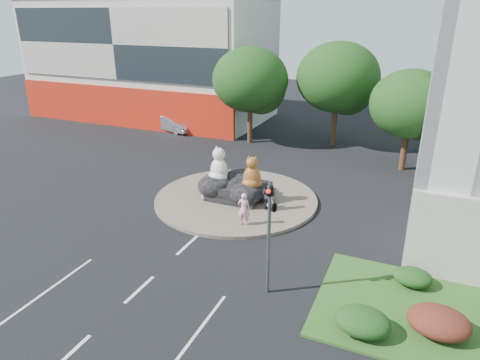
# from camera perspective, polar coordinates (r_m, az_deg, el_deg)

# --- Properties ---
(ground) EXTENTS (120.00, 120.00, 0.00)m
(ground) POSITION_cam_1_polar(r_m,az_deg,el_deg) (19.09, -13.24, -14.03)
(ground) COLOR black
(ground) RESTS_ON ground
(roundabout_island) EXTENTS (10.00, 10.00, 0.20)m
(roundabout_island) POSITION_cam_1_polar(r_m,az_deg,el_deg) (26.54, -0.54, -2.50)
(roundabout_island) COLOR brown
(roundabout_island) RESTS_ON ground
(rock_plinth) EXTENTS (3.20, 2.60, 0.90)m
(rock_plinth) POSITION_cam_1_polar(r_m,az_deg,el_deg) (26.32, -0.55, -1.41)
(rock_plinth) COLOR black
(rock_plinth) RESTS_ON roundabout_island
(shophouse_block) EXTENTS (25.20, 12.30, 17.40)m
(shophouse_block) POSITION_cam_1_polar(r_m,az_deg,el_deg) (49.02, -11.75, 15.62)
(shophouse_block) COLOR beige
(shophouse_block) RESTS_ON ground
(grass_verge) EXTENTS (10.00, 6.00, 0.12)m
(grass_verge) POSITION_cam_1_polar(r_m,az_deg,el_deg) (18.74, 26.29, -16.51)
(grass_verge) COLOR #274B19
(grass_verge) RESTS_ON ground
(tree_left) EXTENTS (6.46, 6.46, 8.27)m
(tree_left) POSITION_cam_1_polar(r_m,az_deg,el_deg) (37.30, 1.51, 12.83)
(tree_left) COLOR #382314
(tree_left) RESTS_ON ground
(tree_mid) EXTENTS (6.84, 6.84, 8.76)m
(tree_mid) POSITION_cam_1_polar(r_m,az_deg,el_deg) (37.20, 13.02, 12.76)
(tree_mid) COLOR #382314
(tree_mid) RESTS_ON ground
(tree_right) EXTENTS (5.70, 5.70, 7.30)m
(tree_right) POSITION_cam_1_polar(r_m,az_deg,el_deg) (32.80, 21.89, 8.98)
(tree_right) COLOR #382314
(tree_right) RESTS_ON ground
(hedge_near_green) EXTENTS (2.00, 1.60, 0.90)m
(hedge_near_green) POSITION_cam_1_polar(r_m,az_deg,el_deg) (16.74, 16.04, -17.68)
(hedge_near_green) COLOR #153611
(hedge_near_green) RESTS_ON grass_verge
(hedge_red) EXTENTS (2.20, 1.76, 0.99)m
(hedge_red) POSITION_cam_1_polar(r_m,az_deg,el_deg) (17.56, 24.98, -16.79)
(hedge_red) COLOR #441312
(hedge_red) RESTS_ON grass_verge
(hedge_back_green) EXTENTS (1.60, 1.28, 0.72)m
(hedge_back_green) POSITION_cam_1_polar(r_m,az_deg,el_deg) (19.90, 22.02, -11.91)
(hedge_back_green) COLOR #153611
(hedge_back_green) RESTS_ON grass_verge
(traffic_light) EXTENTS (0.44, 1.24, 5.00)m
(traffic_light) POSITION_cam_1_polar(r_m,az_deg,el_deg) (16.60, 4.25, -4.62)
(traffic_light) COLOR #595B60
(traffic_light) RESTS_ON ground
(cat_white) EXTENTS (1.77, 1.69, 2.28)m
(cat_white) POSITION_cam_1_polar(r_m,az_deg,el_deg) (26.12, -2.81, 2.12)
(cat_white) COLOR silver
(cat_white) RESTS_ON rock_plinth
(cat_tabby) EXTENTS (1.46, 1.35, 2.03)m
(cat_tabby) POSITION_cam_1_polar(r_m,az_deg,el_deg) (25.19, 1.61, 1.09)
(cat_tabby) COLOR #CA582A
(cat_tabby) RESTS_ON rock_plinth
(kitten_calico) EXTENTS (0.73, 0.72, 0.92)m
(kitten_calico) POSITION_cam_1_polar(r_m,az_deg,el_deg) (26.11, -4.66, -1.66)
(kitten_calico) COLOR beige
(kitten_calico) RESTS_ON roundabout_island
(kitten_white) EXTENTS (0.55, 0.50, 0.77)m
(kitten_white) POSITION_cam_1_polar(r_m,az_deg,el_deg) (25.07, 4.03, -2.85)
(kitten_white) COLOR silver
(kitten_white) RESTS_ON roundabout_island
(pedestrian_pink) EXTENTS (0.75, 0.57, 1.83)m
(pedestrian_pink) POSITION_cam_1_polar(r_m,az_deg,el_deg) (22.83, 0.53, -3.88)
(pedestrian_pink) COLOR pink
(pedestrian_pink) RESTS_ON roundabout_island
(pedestrian_dark) EXTENTS (1.06, 0.95, 1.78)m
(pedestrian_dark) POSITION_cam_1_polar(r_m,az_deg,el_deg) (24.65, 3.86, -2.00)
(pedestrian_dark) COLOR black
(pedestrian_dark) RESTS_ON roundabout_island
(parked_car) EXTENTS (5.02, 2.57, 1.58)m
(parked_car) POSITION_cam_1_polar(r_m,az_deg,el_deg) (42.47, -9.21, 7.51)
(parked_car) COLOR #B8BBC1
(parked_car) RESTS_ON ground
(litter_bin) EXTENTS (0.60, 0.60, 0.75)m
(litter_bin) POSITION_cam_1_polar(r_m,az_deg,el_deg) (16.60, 15.47, -18.33)
(litter_bin) COLOR black
(litter_bin) RESTS_ON grass_verge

